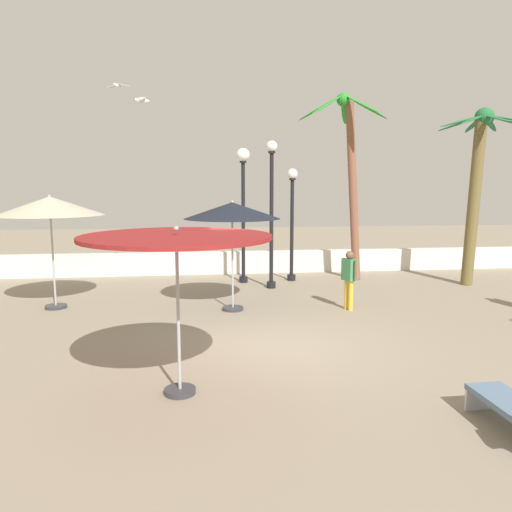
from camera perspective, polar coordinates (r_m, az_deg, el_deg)
The scene contains 13 objects.
ground_plane at distance 9.88m, azimuth 2.03°, elevation -10.46°, with size 56.00×56.00×0.00m, color gray.
boundary_wall at distance 17.72m, azimuth -2.07°, elevation -0.74°, with size 25.20×0.30×0.81m, color silver.
patio_umbrella_0 at distance 7.22m, azimuth -9.34°, elevation 1.41°, with size 2.82×2.82×2.59m.
patio_umbrella_1 at distance 13.42m, azimuth -23.09°, elevation 5.36°, with size 2.67×2.67×2.95m.
patio_umbrella_2 at distance 12.18m, azimuth -2.82°, elevation 5.25°, with size 2.43×2.43×2.82m.
palm_tree_0 at distance 16.92m, azimuth 24.59°, elevation 8.57°, with size 2.89×2.89×5.58m.
palm_tree_1 at distance 16.58m, azimuth 11.04°, elevation 10.25°, with size 2.90×2.84×6.16m.
lamp_post_0 at distance 14.91m, azimuth 1.84°, elevation 6.28°, with size 0.35×0.35×4.52m.
lamp_post_1 at distance 16.19m, azimuth 4.26°, elevation 4.91°, with size 0.35×0.35×3.74m.
lamp_post_2 at distance 15.78m, azimuth -1.52°, elevation 7.53°, with size 0.44×0.44×4.37m.
guest_0 at distance 12.62m, azimuth 10.92°, elevation -2.18°, with size 0.36×0.52×1.53m.
seagull_0 at distance 19.62m, azimuth -15.94°, elevation 18.72°, with size 0.89×0.74×0.16m.
seagull_1 at distance 13.44m, azimuth -13.20°, elevation 17.37°, with size 0.38×1.08×0.16m.
Camera 1 is at (-1.46, -9.24, 3.16)m, focal length 33.98 mm.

